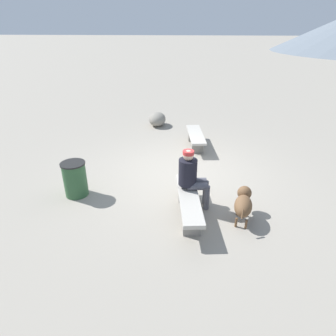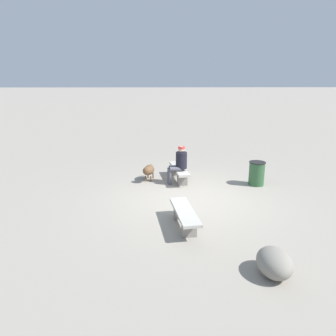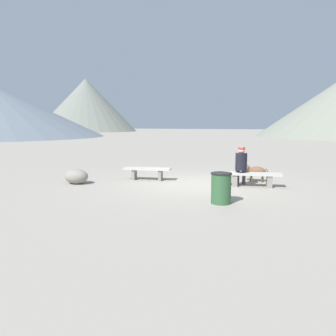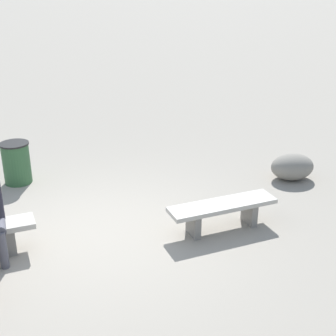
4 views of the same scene
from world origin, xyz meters
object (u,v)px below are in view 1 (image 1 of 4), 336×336
(boulder, at_px, (157,119))
(dog, at_px, (243,203))
(seated_person, at_px, (191,175))
(bench_left, at_px, (196,137))
(trash_bin, at_px, (75,179))
(bench_right, at_px, (189,202))

(boulder, bearing_deg, dog, 23.00)
(seated_person, relative_size, boulder, 1.53)
(boulder, bearing_deg, bench_left, 36.24)
(boulder, bearing_deg, seated_person, 14.60)
(seated_person, bearing_deg, boulder, -171.14)
(trash_bin, relative_size, boulder, 0.94)
(dog, bearing_deg, bench_left, 25.05)
(seated_person, xyz_separation_m, boulder, (-5.12, -1.33, -0.47))
(trash_bin, distance_m, boulder, 5.04)
(seated_person, relative_size, trash_bin, 1.62)
(bench_right, distance_m, trash_bin, 2.50)
(bench_left, xyz_separation_m, trash_bin, (2.99, -2.54, 0.06))
(bench_right, relative_size, dog, 2.03)
(bench_right, bearing_deg, boulder, -174.14)
(bench_left, relative_size, boulder, 2.08)
(bench_left, distance_m, boulder, 2.38)
(bench_right, distance_m, dog, 1.02)
(bench_right, xyz_separation_m, trash_bin, (-0.56, -2.44, 0.07))
(trash_bin, bearing_deg, boulder, 166.98)
(bench_left, distance_m, bench_right, 3.55)
(seated_person, height_order, trash_bin, seated_person)
(bench_left, relative_size, trash_bin, 2.20)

